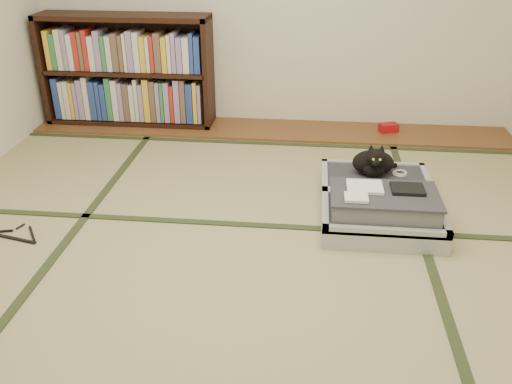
# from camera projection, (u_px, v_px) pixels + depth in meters

# --- Properties ---
(floor) EXTENTS (4.50, 4.50, 0.00)m
(floor) POSITION_uv_depth(u_px,v_px,m) (240.00, 264.00, 2.85)
(floor) COLOR tan
(floor) RESTS_ON ground
(wood_strip) EXTENTS (4.00, 0.50, 0.02)m
(wood_strip) POSITION_uv_depth(u_px,v_px,m) (270.00, 130.00, 4.62)
(wood_strip) COLOR brown
(wood_strip) RESTS_ON ground
(red_item) EXTENTS (0.17, 0.13, 0.07)m
(red_item) POSITION_uv_depth(u_px,v_px,m) (388.00, 128.00, 4.54)
(red_item) COLOR #A80D13
(red_item) RESTS_ON wood_strip
(tatami_borders) EXTENTS (4.00, 4.50, 0.01)m
(tatami_borders) POSITION_uv_depth(u_px,v_px,m) (250.00, 217.00, 3.29)
(tatami_borders) COLOR #2D381E
(tatami_borders) RESTS_ON ground
(bookcase) EXTENTS (1.43, 0.33, 0.92)m
(bookcase) POSITION_uv_depth(u_px,v_px,m) (128.00, 73.00, 4.60)
(bookcase) COLOR black
(bookcase) RESTS_ON wood_strip
(suitcase) EXTENTS (0.69, 0.92, 0.27)m
(suitcase) POSITION_uv_depth(u_px,v_px,m) (379.00, 202.00, 3.27)
(suitcase) COLOR #A4A3A8
(suitcase) RESTS_ON floor
(cat) EXTENTS (0.31, 0.31, 0.25)m
(cat) POSITION_uv_depth(u_px,v_px,m) (374.00, 163.00, 3.47)
(cat) COLOR black
(cat) RESTS_ON suitcase
(cable_coil) EXTENTS (0.10, 0.10, 0.02)m
(cable_coil) POSITION_uv_depth(u_px,v_px,m) (400.00, 173.00, 3.53)
(cable_coil) COLOR white
(cable_coil) RESTS_ON suitcase
(hanger) EXTENTS (0.37, 0.20, 0.01)m
(hanger) POSITION_uv_depth(u_px,v_px,m) (12.00, 235.00, 3.10)
(hanger) COLOR black
(hanger) RESTS_ON floor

